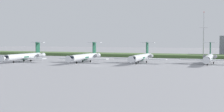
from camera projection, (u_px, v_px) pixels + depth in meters
ground_plane at (121, 61)px, 149.54m from camera, size 500.00×500.00×0.00m
grass_berm at (143, 55)px, 187.00m from camera, size 320.00×20.00×1.68m
regional_jet_second at (25, 56)px, 143.86m from camera, size 22.81×31.00×9.00m
regional_jet_third at (85, 57)px, 140.12m from camera, size 22.81×31.00×9.00m
regional_jet_fourth at (141, 57)px, 136.80m from camera, size 22.81×31.00×9.00m
regional_jet_fifth at (209, 58)px, 131.02m from camera, size 22.81×31.00×9.00m
antenna_mast at (204, 39)px, 174.02m from camera, size 4.40×0.50×25.50m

